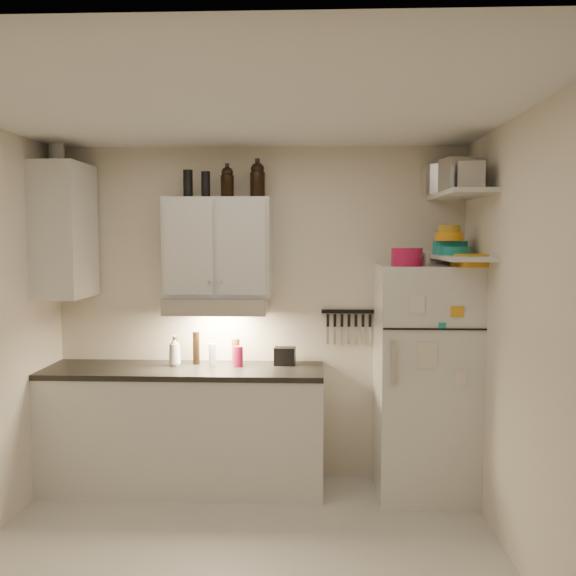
{
  "coord_description": "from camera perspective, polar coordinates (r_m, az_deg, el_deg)",
  "views": [
    {
      "loc": [
        0.43,
        -3.53,
        1.9
      ],
      "look_at": [
        0.25,
        0.9,
        1.55
      ],
      "focal_mm": 40.0,
      "sensor_mm": 36.0,
      "label": 1
    }
  ],
  "objects": [
    {
      "name": "vinegar_bottle",
      "position": [
        5.03,
        -8.16,
        -5.3
      ],
      "size": [
        0.06,
        0.06,
        0.25
      ],
      "primitive_type": "cylinder",
      "rotation": [
        0.0,
        0.0,
        -0.06
      ],
      "color": "black",
      "rests_on": "countertop"
    },
    {
      "name": "knife_strip",
      "position": [
        5.06,
        5.38,
        -2.09
      ],
      "size": [
        0.42,
        0.02,
        0.03
      ],
      "primitive_type": "cube",
      "color": "black",
      "rests_on": "back_wall"
    },
    {
      "name": "clear_bottle",
      "position": [
        4.96,
        -6.74,
        -5.91
      ],
      "size": [
        0.07,
        0.07,
        0.17
      ],
      "primitive_type": "cylinder",
      "rotation": [
        0.0,
        0.0,
        0.35
      ],
      "color": "silver",
      "rests_on": "countertop"
    },
    {
      "name": "stock_pot",
      "position": [
        5.0,
        13.55,
        9.28
      ],
      "size": [
        0.31,
        0.31,
        0.22
      ],
      "primitive_type": "cylinder",
      "rotation": [
        0.0,
        0.0,
        -0.01
      ],
      "color": "silver",
      "rests_on": "shelf_hi"
    },
    {
      "name": "ceiling",
      "position": [
        3.63,
        -4.72,
        15.78
      ],
      "size": [
        3.2,
        3.0,
        0.02
      ],
      "primitive_type": "cube",
      "color": "white",
      "rests_on": "ground"
    },
    {
      "name": "bowl_yellow",
      "position": [
        4.76,
        14.14,
        5.12
      ],
      "size": [
        0.16,
        0.16,
        0.05
      ],
      "primitive_type": "cylinder",
      "color": "gold",
      "rests_on": "bowl_orange"
    },
    {
      "name": "tin_a",
      "position": [
        4.62,
        15.01,
        9.67
      ],
      "size": [
        0.27,
        0.25,
        0.23
      ],
      "primitive_type": "cube",
      "rotation": [
        0.0,
        0.0,
        0.22
      ],
      "color": "#AAAAAD",
      "rests_on": "shelf_hi"
    },
    {
      "name": "thermos_a",
      "position": [
        4.89,
        -7.33,
        9.12
      ],
      "size": [
        0.07,
        0.07,
        0.19
      ],
      "primitive_type": "cylinder",
      "rotation": [
        0.0,
        0.0,
        0.13
      ],
      "color": "black",
      "rests_on": "upper_cabinet"
    },
    {
      "name": "side_jar",
      "position": [
        5.2,
        -19.86,
        11.18
      ],
      "size": [
        0.14,
        0.14,
        0.15
      ],
      "primitive_type": "cylinder",
      "rotation": [
        0.0,
        0.0,
        0.22
      ],
      "color": "silver",
      "rests_on": "side_cabinet"
    },
    {
      "name": "oil_bottle",
      "position": [
        5.01,
        -9.95,
        -5.53
      ],
      "size": [
        0.04,
        0.04,
        0.22
      ],
      "primitive_type": "cylinder",
      "rotation": [
        0.0,
        0.0,
        -0.01
      ],
      "color": "#395F17",
      "rests_on": "countertop"
    },
    {
      "name": "growler_a",
      "position": [
        4.91,
        -5.42,
        9.38
      ],
      "size": [
        0.12,
        0.12,
        0.24
      ],
      "primitive_type": null,
      "rotation": [
        0.0,
        0.0,
        0.22
      ],
      "color": "black",
      "rests_on": "upper_cabinet"
    },
    {
      "name": "tin_b",
      "position": [
        4.39,
        15.99,
        9.59
      ],
      "size": [
        0.21,
        0.21,
        0.17
      ],
      "primitive_type": "cube",
      "rotation": [
        0.0,
        0.0,
        -0.22
      ],
      "color": "#AAAAAD",
      "rests_on": "shelf_hi"
    },
    {
      "name": "base_cabinet",
      "position": [
        5.05,
        -9.18,
        -12.35
      ],
      "size": [
        2.1,
        0.6,
        0.88
      ],
      "primitive_type": "cube",
      "color": "silver",
      "rests_on": "floor"
    },
    {
      "name": "countertop",
      "position": [
        4.93,
        -9.25,
        -7.24
      ],
      "size": [
        2.1,
        0.62,
        0.04
      ],
      "primitive_type": "cube",
      "color": "black",
      "rests_on": "base_cabinet"
    },
    {
      "name": "growler_b",
      "position": [
        4.93,
        -2.73,
        9.59
      ],
      "size": [
        0.14,
        0.14,
        0.27
      ],
      "primitive_type": null,
      "rotation": [
        0.0,
        0.0,
        0.23
      ],
      "color": "black",
      "rests_on": "upper_cabinet"
    },
    {
      "name": "red_jar",
      "position": [
        4.91,
        -4.46,
        -6.08
      ],
      "size": [
        0.08,
        0.08,
        0.16
      ],
      "primitive_type": "cylinder",
      "rotation": [
        0.0,
        0.0,
        0.05
      ],
      "color": "#AE1442",
      "rests_on": "countertop"
    },
    {
      "name": "caddy",
      "position": [
        4.96,
        -0.29,
        -6.07
      ],
      "size": [
        0.17,
        0.12,
        0.14
      ],
      "primitive_type": "cube",
      "rotation": [
        0.0,
        0.0,
        -0.06
      ],
      "color": "black",
      "rests_on": "countertop"
    },
    {
      "name": "upper_cabinet",
      "position": [
        4.92,
        -6.21,
        3.62
      ],
      "size": [
        0.8,
        0.33,
        0.75
      ],
      "primitive_type": "cube",
      "color": "silver",
      "rests_on": "back_wall"
    },
    {
      "name": "soap_bottle",
      "position": [
        4.99,
        -10.05,
        -5.33
      ],
      "size": [
        0.12,
        0.12,
        0.26
      ],
      "primitive_type": "imported",
      "rotation": [
        0.0,
        0.0,
        0.22
      ],
      "color": "silver",
      "rests_on": "countertop"
    },
    {
      "name": "back_wall",
      "position": [
        5.09,
        -2.53,
        -2.25
      ],
      "size": [
        3.2,
        0.02,
        2.6
      ],
      "primitive_type": "cube",
      "color": "beige",
      "rests_on": "ground"
    },
    {
      "name": "shelf_lo",
      "position": [
        4.67,
        14.96,
        2.64
      ],
      "size": [
        0.3,
        0.95,
        0.03
      ],
      "primitive_type": "cube",
      "color": "silver",
      "rests_on": "right_wall"
    },
    {
      "name": "fridge",
      "position": [
        4.88,
        12.07,
        -8.02
      ],
      "size": [
        0.7,
        0.68,
        1.7
      ],
      "primitive_type": "cube",
      "color": "silver",
      "rests_on": "floor"
    },
    {
      "name": "floor",
      "position": [
        4.04,
        -4.45,
        -23.74
      ],
      "size": [
        3.2,
        3.0,
        0.02
      ],
      "primitive_type": "cube",
      "color": "beige",
      "rests_on": "ground"
    },
    {
      "name": "bowl_teal",
      "position": [
        4.85,
        14.2,
        3.5
      ],
      "size": [
        0.25,
        0.25,
        0.1
      ],
      "primitive_type": "cylinder",
      "color": "teal",
      "rests_on": "shelf_lo"
    },
    {
      "name": "side_cabinet",
      "position": [
        5.09,
        -19.25,
        4.83
      ],
      "size": [
        0.33,
        0.55,
        1.0
      ],
      "primitive_type": "cube",
      "color": "silver",
      "rests_on": "left_wall"
    },
    {
      "name": "thermos_b",
      "position": [
        4.94,
        -8.88,
        9.14
      ],
      "size": [
        0.09,
        0.09,
        0.21
      ],
      "primitive_type": "cylinder",
      "rotation": [
        0.0,
        0.0,
        -0.27
      ],
      "color": "black",
      "rests_on": "upper_cabinet"
    },
    {
      "name": "spice_jar",
      "position": [
        4.67,
        12.2,
        2.51
      ],
      "size": [
        0.07,
        0.07,
        0.09
      ],
      "primitive_type": "cylinder",
      "rotation": [
        0.0,
        0.0,
        0.41
      ],
      "color": "silver",
      "rests_on": "fridge"
    },
    {
      "name": "pepper_mill",
      "position": [
        5.0,
        -4.68,
        -5.64
      ],
      "size": [
        0.08,
        0.08,
        0.2
      ],
      "primitive_type": "cylinder",
      "rotation": [
        0.0,
        0.0,
        0.26
      ],
      "color": "brown",
      "rests_on": "countertop"
    },
    {
      "name": "plates",
      "position": [
        4.71,
        14.53,
        3.21
      ],
      "size": [
        0.28,
        0.28,
        0.06
      ],
      "primitive_type": "cylinder",
      "rotation": [
        0.0,
        0.0,
        0.17
      ],
      "color": "teal",
      "rests_on": "shelf_lo"
    },
    {
      "name": "range_hood",
      "position": [
        4.88,
        -6.28,
        -1.51
      ],
      "size": [
        0.76,
        0.46,
        0.12
      ],
      "primitive_type": "cube",
      "color": "silver",
      "rests_on": "back_wall"
    },
    {
      "name": "bowl_orange",
      "position": [
        4.75,
        14.12,
        4.45
      ],
      "size": [
        0.2,
        0.2,
        0.06
      ],
      "primitive_type": "cylinder",
      "color": "#F7A117",
      "rests_on": "bowl_teal"
    },
    {
      "name": "right_wall",
      "position": [
        3.77,
        20.6,
        -4.95
      ],
      "size": [
        0.02,
        3.0,
        2.6
      ],
      "primitive_type": "cube",
      "color": "beige",
      "rests_on": "ground"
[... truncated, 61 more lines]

